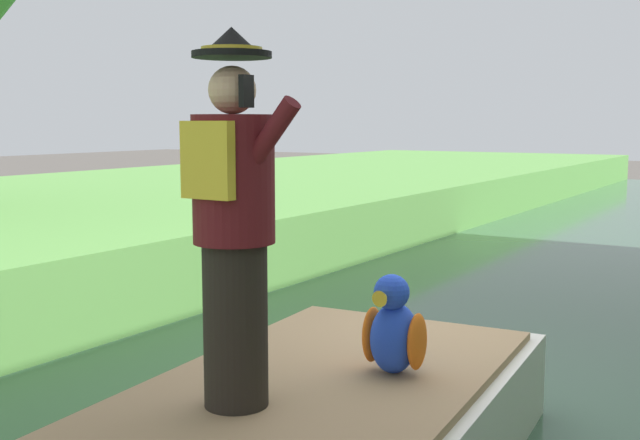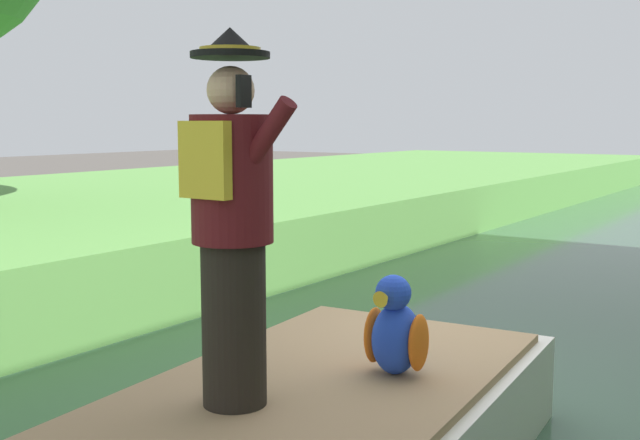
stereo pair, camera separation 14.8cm
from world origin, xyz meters
TOP-DOWN VIEW (x-y plane):
  - ground_plane at (0.00, 0.00)m, footprint 80.00×80.00m
  - canal_water at (0.00, 0.00)m, footprint 6.34×48.00m
  - person_pirate at (-0.18, -2.08)m, footprint 0.61×0.42m
  - parrot_plush at (0.26, -1.21)m, footprint 0.36×0.34m

SIDE VIEW (x-z plane):
  - ground_plane at x=0.00m, z-range 0.00..0.00m
  - canal_water at x=0.00m, z-range 0.00..0.10m
  - parrot_plush at x=0.26m, z-range 0.67..1.24m
  - person_pirate at x=-0.18m, z-range 0.71..2.56m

